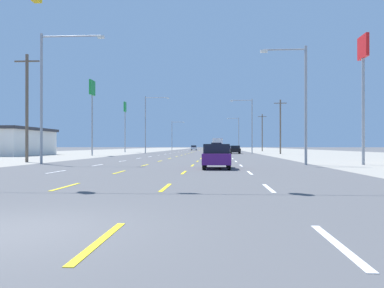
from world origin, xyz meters
TOP-DOWN VIEW (x-y plane):
  - ground_plane at (0.00, 66.00)m, footprint 572.00×572.00m
  - lot_apron_left at (-24.75, 66.00)m, footprint 28.00×440.00m
  - lot_apron_right at (24.75, 66.00)m, footprint 28.00×440.00m
  - lane_markings at (0.00, 104.50)m, footprint 10.64×227.60m
  - signal_span_wire at (-0.07, 8.16)m, footprint 25.28×0.52m
  - hatchback_inner_right_nearest at (3.49, 18.22)m, footprint 1.72×3.90m
  - suv_inner_right_near at (3.43, 64.05)m, footprint 1.98×4.90m
  - sedan_far_right_mid at (6.80, 64.24)m, footprint 1.80×4.50m
  - sedan_far_right_midfar at (6.96, 79.38)m, footprint 1.80×4.50m
  - box_truck_inner_right_far at (3.69, 88.30)m, footprint 2.40×7.20m
  - sedan_inner_right_farther at (3.75, 107.44)m, footprint 1.80×4.50m
  - hatchback_inner_left_farthest at (-3.63, 115.62)m, footprint 1.72×3.90m
  - storefront_left_row_1 at (-27.80, 49.65)m, footprint 10.54×14.12m
  - pole_sign_left_row_1 at (-14.75, 49.95)m, footprint 0.24×2.23m
  - pole_sign_left_row_2 at (-16.59, 78.26)m, footprint 0.24×1.70m
  - pole_sign_right_row_0 at (14.46, 23.68)m, footprint 0.24×1.81m
  - streetlight_left_row_0 at (-9.60, 23.33)m, footprint 5.08×0.26m
  - streetlight_right_row_0 at (9.81, 23.33)m, footprint 3.46×0.26m
  - streetlight_left_row_1 at (-9.68, 67.80)m, footprint 4.73×0.26m
  - streetlight_right_row_1 at (9.74, 67.80)m, footprint 4.19×0.26m
  - streetlight_left_row_2 at (-9.74, 112.26)m, footprint 3.91×0.26m
  - streetlight_right_row_2 at (9.80, 112.26)m, footprint 3.74×0.26m
  - utility_pole_left_row_0 at (-12.91, 26.52)m, footprint 2.20×0.26m
  - utility_pole_right_row_1 at (14.47, 61.88)m, footprint 2.20×0.26m
  - utility_pole_right_row_2 at (15.20, 95.11)m, footprint 2.20×0.26m

SIDE VIEW (x-z plane):
  - ground_plane at x=0.00m, z-range 0.00..0.00m
  - lot_apron_left at x=-24.75m, z-range 0.00..0.01m
  - lot_apron_right at x=24.75m, z-range 0.00..0.01m
  - lane_markings at x=0.00m, z-range 0.00..0.01m
  - sedan_far_right_mid at x=6.80m, z-range 0.03..1.49m
  - sedan_far_right_midfar at x=6.96m, z-range 0.03..1.49m
  - sedan_inner_right_farther at x=3.75m, z-range 0.03..1.49m
  - hatchback_inner_right_nearest at x=3.49m, z-range 0.01..1.55m
  - hatchback_inner_left_farthest at x=-3.63m, z-range 0.01..1.55m
  - suv_inner_right_near at x=3.43m, z-range 0.04..2.02m
  - box_truck_inner_right_far at x=3.69m, z-range 0.22..3.45m
  - storefront_left_row_1 at x=-27.80m, z-range 0.02..4.11m
  - utility_pole_left_row_0 at x=-12.91m, z-range 0.19..9.55m
  - utility_pole_right_row_1 at x=14.47m, z-range 0.19..9.58m
  - utility_pole_right_row_2 at x=15.20m, z-range 0.20..9.74m
  - streetlight_right_row_0 at x=9.81m, z-range 0.68..9.58m
  - streetlight_left_row_2 at x=-9.74m, z-range 0.73..9.64m
  - signal_span_wire at x=-0.07m, z-range 0.82..9.71m
  - streetlight_right_row_2 at x=9.80m, z-range 0.73..10.69m
  - streetlight_right_row_1 at x=9.74m, z-range 0.79..11.05m
  - streetlight_left_row_0 at x=-9.60m, z-range 0.89..11.08m
  - streetlight_left_row_1 at x=-9.68m, z-range 0.86..11.76m
  - pole_sign_right_row_0 at x=14.46m, z-range 2.33..12.02m
  - pole_sign_left_row_2 at x=-16.59m, z-range 2.63..13.66m
  - pole_sign_left_row_1 at x=-14.75m, z-range 2.95..13.99m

